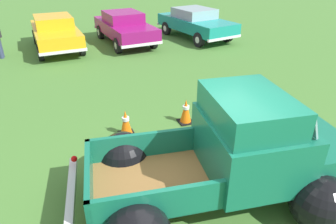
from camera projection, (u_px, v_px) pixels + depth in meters
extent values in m
plane|color=#477A33|center=(208.00, 198.00, 5.26)|extent=(80.00, 80.00, 0.00)
cylinder|color=black|center=(262.00, 142.00, 6.13)|extent=(0.78, 0.32, 0.76)
cylinder|color=silver|center=(262.00, 142.00, 6.13)|extent=(0.37, 0.28, 0.34)
cylinder|color=black|center=(318.00, 203.00, 4.63)|extent=(0.78, 0.32, 0.76)
cylinder|color=silver|center=(318.00, 203.00, 4.63)|extent=(0.37, 0.28, 0.34)
cylinder|color=black|center=(124.00, 161.00, 5.56)|extent=(0.78, 0.32, 0.76)
cylinder|color=silver|center=(124.00, 161.00, 5.56)|extent=(0.37, 0.28, 0.34)
sphere|color=black|center=(123.00, 157.00, 5.58)|extent=(1.09, 1.09, 0.96)
cube|color=olive|center=(154.00, 182.00, 4.82)|extent=(2.25, 1.81, 0.04)
cube|color=#14664C|center=(146.00, 145.00, 5.34)|extent=(2.04, 0.37, 0.50)
cube|color=#14664C|center=(163.00, 204.00, 4.08)|extent=(2.04, 0.37, 0.50)
cube|color=#14664C|center=(213.00, 162.00, 4.91)|extent=(0.30, 1.54, 0.50)
cube|color=#14664C|center=(89.00, 180.00, 4.51)|extent=(0.30, 1.54, 0.50)
cube|color=#14664C|center=(249.00, 146.00, 4.93)|extent=(1.67, 1.89, 0.95)
cube|color=#14664C|center=(249.00, 108.00, 4.58)|extent=(1.36, 1.69, 0.45)
cube|color=#8CADB7|center=(286.00, 105.00, 4.72)|extent=(0.35, 1.47, 0.38)
cube|color=#14664C|center=(303.00, 148.00, 5.23)|extent=(1.47, 1.78, 0.55)
sphere|color=black|center=(261.00, 140.00, 6.13)|extent=(1.04, 1.04, 0.92)
sphere|color=black|center=(320.00, 203.00, 4.58)|extent=(1.04, 1.04, 0.92)
cube|color=silver|center=(71.00, 199.00, 4.60)|extent=(0.40, 1.98, 0.14)
cube|color=silver|center=(325.00, 159.00, 5.50)|extent=(0.40, 1.98, 0.14)
sphere|color=red|center=(74.00, 159.00, 5.20)|extent=(0.12, 0.12, 0.11)
cylinder|color=black|center=(82.00, 48.00, 12.53)|extent=(0.24, 0.67, 0.66)
cylinder|color=silver|center=(82.00, 48.00, 12.53)|extent=(0.23, 0.31, 0.30)
cylinder|color=black|center=(40.00, 52.00, 11.93)|extent=(0.24, 0.67, 0.66)
cylinder|color=silver|center=(40.00, 52.00, 11.93)|extent=(0.23, 0.31, 0.30)
cylinder|color=black|center=(71.00, 34.00, 14.74)|extent=(0.24, 0.67, 0.66)
cylinder|color=silver|center=(71.00, 34.00, 14.74)|extent=(0.23, 0.31, 0.30)
cylinder|color=black|center=(36.00, 37.00, 14.13)|extent=(0.24, 0.67, 0.66)
cylinder|color=silver|center=(36.00, 37.00, 14.13)|extent=(0.23, 0.31, 0.30)
cube|color=#F2A819|center=(56.00, 34.00, 13.16)|extent=(2.02, 4.40, 0.55)
cube|color=#F2A819|center=(53.00, 21.00, 13.07)|extent=(1.62, 1.90, 0.45)
cube|color=silver|center=(51.00, 30.00, 14.97)|extent=(1.80, 0.22, 0.12)
cube|color=silver|center=(64.00, 52.00, 11.59)|extent=(1.80, 0.22, 0.12)
cylinder|color=black|center=(153.00, 41.00, 13.48)|extent=(0.26, 0.68, 0.66)
cylinder|color=silver|center=(153.00, 41.00, 13.48)|extent=(0.24, 0.32, 0.30)
cylinder|color=black|center=(118.00, 46.00, 12.83)|extent=(0.26, 0.68, 0.66)
cylinder|color=silver|center=(118.00, 46.00, 12.83)|extent=(0.24, 0.32, 0.30)
cylinder|color=black|center=(132.00, 29.00, 15.68)|extent=(0.26, 0.68, 0.66)
cylinder|color=silver|center=(132.00, 29.00, 15.68)|extent=(0.24, 0.32, 0.30)
cylinder|color=black|center=(100.00, 32.00, 15.03)|extent=(0.26, 0.68, 0.66)
cylinder|color=silver|center=(100.00, 32.00, 15.03)|extent=(0.24, 0.32, 0.30)
cube|color=#8C1466|center=(125.00, 28.00, 14.08)|extent=(2.16, 4.48, 0.55)
cube|color=#8C1466|center=(123.00, 17.00, 13.99)|extent=(1.69, 1.96, 0.45)
cube|color=silver|center=(112.00, 25.00, 15.89)|extent=(1.83, 0.27, 0.12)
cube|color=silver|center=(142.00, 45.00, 12.51)|extent=(1.83, 0.27, 0.12)
cylinder|color=black|center=(227.00, 35.00, 14.50)|extent=(0.32, 0.69, 0.66)
cylinder|color=silver|center=(227.00, 35.00, 14.50)|extent=(0.26, 0.33, 0.30)
cylinder|color=black|center=(199.00, 40.00, 13.70)|extent=(0.32, 0.69, 0.66)
cylinder|color=silver|center=(199.00, 40.00, 13.70)|extent=(0.26, 0.33, 0.30)
cylinder|color=black|center=(193.00, 25.00, 16.63)|extent=(0.32, 0.69, 0.66)
cylinder|color=silver|center=(193.00, 25.00, 16.63)|extent=(0.26, 0.33, 0.30)
cylinder|color=black|center=(166.00, 28.00, 15.83)|extent=(0.32, 0.69, 0.66)
cylinder|color=silver|center=(166.00, 28.00, 15.83)|extent=(0.26, 0.33, 0.30)
cube|color=teal|center=(196.00, 24.00, 14.99)|extent=(2.62, 4.68, 0.55)
cube|color=#8CADB7|center=(194.00, 13.00, 14.89)|extent=(1.91, 2.12, 0.45)
cube|color=silver|center=(172.00, 22.00, 16.74)|extent=(1.88, 0.45, 0.12)
cube|color=silver|center=(225.00, 38.00, 13.48)|extent=(1.88, 0.45, 0.12)
cylinder|color=navy|center=(0.00, 48.00, 12.13)|extent=(0.16, 0.16, 0.83)
cylinder|color=navy|center=(0.00, 47.00, 12.28)|extent=(0.16, 0.16, 0.83)
cube|color=black|center=(186.00, 122.00, 7.63)|extent=(0.36, 0.36, 0.03)
cone|color=orange|center=(186.00, 111.00, 7.49)|extent=(0.28, 0.28, 0.60)
cylinder|color=white|center=(186.00, 107.00, 7.44)|extent=(0.17, 0.17, 0.08)
cube|color=black|center=(127.00, 134.00, 7.11)|extent=(0.36, 0.36, 0.03)
cone|color=orange|center=(126.00, 122.00, 6.96)|extent=(0.28, 0.28, 0.60)
cylinder|color=white|center=(126.00, 119.00, 6.92)|extent=(0.17, 0.17, 0.08)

